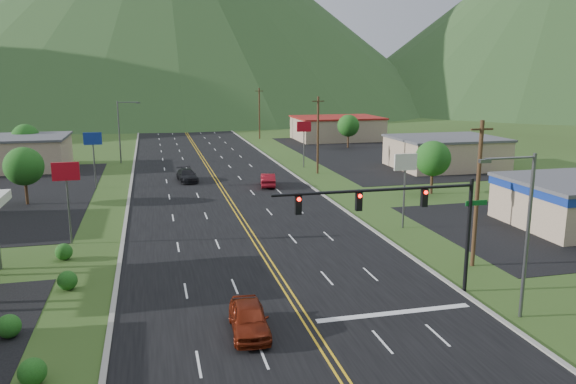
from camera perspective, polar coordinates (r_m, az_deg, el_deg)
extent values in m
cylinder|color=black|center=(35.22, 17.82, -4.27)|extent=(0.24, 0.24, 7.00)
cylinder|color=black|center=(31.77, 8.92, 0.19)|extent=(12.00, 0.18, 0.18)
cube|color=#0C591E|center=(34.94, 18.59, -1.06)|extent=(1.40, 0.06, 0.30)
cube|color=black|center=(33.16, 13.67, -0.57)|extent=(0.35, 0.28, 1.05)
sphere|color=#FF0C05|center=(32.93, 13.85, -0.04)|extent=(0.22, 0.22, 0.22)
cube|color=black|center=(31.54, 7.20, -0.96)|extent=(0.35, 0.28, 1.05)
sphere|color=#FF0C05|center=(31.30, 7.34, -0.41)|extent=(0.22, 0.22, 0.22)
cube|color=black|center=(30.48, 1.04, -1.32)|extent=(0.35, 0.28, 1.05)
sphere|color=#FF0C05|center=(30.23, 1.13, -0.76)|extent=(0.22, 0.22, 0.22)
cylinder|color=#59595E|center=(32.35, 23.14, -4.27)|extent=(0.20, 0.20, 9.00)
cylinder|color=#59595E|center=(30.63, 21.64, 3.22)|extent=(2.88, 0.12, 0.12)
cube|color=#59595E|center=(29.84, 19.36, 2.98)|extent=(0.60, 0.25, 0.18)
cylinder|color=#59595E|center=(85.20, -16.77, 5.82)|extent=(0.20, 0.20, 9.00)
cylinder|color=#59595E|center=(84.81, -15.97, 8.76)|extent=(2.88, 0.12, 0.12)
cube|color=#59595E|center=(84.78, -14.98, 8.75)|extent=(0.60, 0.25, 0.18)
cube|color=tan|center=(80.89, 15.71, 3.79)|extent=(14.00, 11.00, 4.00)
cube|color=#4C4C51|center=(80.62, 15.79, 5.30)|extent=(14.40, 11.40, 0.30)
cube|color=tan|center=(111.09, 5.00, 6.39)|extent=(16.00, 12.00, 4.20)
cube|color=maroon|center=(110.89, 5.02, 7.55)|extent=(16.40, 12.40, 0.30)
cylinder|color=#59595E|center=(46.33, -21.35, -1.94)|extent=(0.16, 0.16, 5.00)
cube|color=#B10A1A|center=(45.71, -21.66, 1.96)|extent=(2.00, 0.18, 1.40)
cylinder|color=#59595E|center=(67.79, -19.05, 2.47)|extent=(0.16, 0.16, 5.00)
cube|color=navy|center=(67.36, -19.24, 5.15)|extent=(2.00, 0.18, 1.40)
cylinder|color=#59595E|center=(48.54, 11.70, -0.74)|extent=(0.16, 0.16, 5.00)
cube|color=white|center=(47.94, 11.86, 3.00)|extent=(2.00, 0.18, 1.40)
cylinder|color=#59595E|center=(78.16, 1.62, 4.33)|extent=(0.16, 0.16, 5.00)
cube|color=#B10A1A|center=(77.80, 1.63, 6.66)|extent=(2.00, 0.18, 1.40)
cylinder|color=#382314|center=(62.02, -25.06, 0.20)|extent=(0.30, 0.30, 3.00)
sphere|color=#1C4C15|center=(61.61, -25.25, 2.38)|extent=(3.84, 3.84, 3.84)
cylinder|color=#382314|center=(89.14, -24.97, 3.51)|extent=(0.30, 0.30, 3.00)
sphere|color=#1C4C15|center=(88.86, -25.11, 5.04)|extent=(3.84, 3.84, 3.84)
cylinder|color=#382314|center=(63.23, 14.40, 1.17)|extent=(0.30, 0.30, 3.00)
sphere|color=#1C4C15|center=(62.83, 14.51, 3.32)|extent=(3.84, 3.84, 3.84)
cylinder|color=#382314|center=(99.24, 6.12, 5.34)|extent=(0.30, 0.30, 3.00)
sphere|color=#1C4C15|center=(98.99, 6.15, 6.72)|extent=(3.84, 3.84, 3.84)
cylinder|color=#382314|center=(39.71, 18.67, -0.28)|extent=(0.28, 0.28, 10.00)
cube|color=#382314|center=(39.06, 19.10, 6.04)|extent=(1.60, 0.12, 0.12)
cylinder|color=#382314|center=(73.23, 3.05, 5.76)|extent=(0.28, 0.28, 10.00)
cube|color=#382314|center=(72.87, 3.09, 9.20)|extent=(1.60, 0.12, 0.12)
cylinder|color=#382314|center=(111.96, -2.93, 7.96)|extent=(0.28, 0.28, 10.00)
cube|color=#382314|center=(111.73, -2.95, 10.21)|extent=(1.60, 0.12, 0.12)
cylinder|color=#382314|center=(151.35, -5.84, 8.99)|extent=(0.28, 0.28, 10.00)
cube|color=#382314|center=(151.18, -5.87, 10.66)|extent=(1.60, 0.12, 0.12)
cone|color=#263F1C|center=(247.12, 26.35, 16.00)|extent=(180.00, 180.00, 70.00)
imported|color=maroon|center=(29.29, -3.99, -12.74)|extent=(2.11, 4.73, 1.58)
imported|color=black|center=(69.23, -10.21, 1.64)|extent=(2.59, 5.22, 1.46)
imported|color=maroon|center=(65.22, -2.06, 1.21)|extent=(2.36, 4.82, 1.52)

